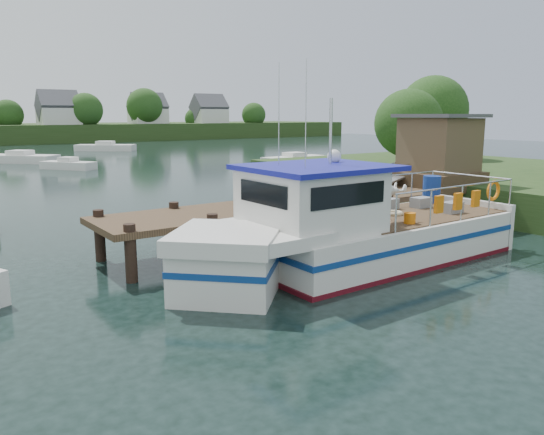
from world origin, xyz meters
TOP-DOWN VIEW (x-y plane):
  - ground_plane at (0.00, 0.00)m, footprint 160.00×160.00m
  - dock at (6.51, 0.01)m, footprint 16.60×3.00m
  - lobster_boat at (0.24, -3.66)m, footprint 12.22×3.69m
  - moored_far at (11.42, 52.00)m, footprint 7.22×6.19m
  - moored_b at (1.32, 30.88)m, footprint 3.95×4.66m
  - moored_c at (20.02, 24.41)m, footprint 6.58×2.65m
  - moored_d at (-0.68, 39.75)m, footprint 6.47×6.65m

SIDE VIEW (x-z plane):
  - ground_plane at x=0.00m, z-range 0.00..0.00m
  - moored_c at x=20.02m, z-range -0.13..0.89m
  - moored_b at x=1.32m, z-range -0.13..0.89m
  - moored_d at x=-0.68m, z-range -0.15..1.03m
  - moored_far at x=11.42m, z-range -0.16..1.06m
  - lobster_boat at x=0.24m, z-range -1.85..3.96m
  - dock at x=6.51m, z-range -0.15..4.63m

